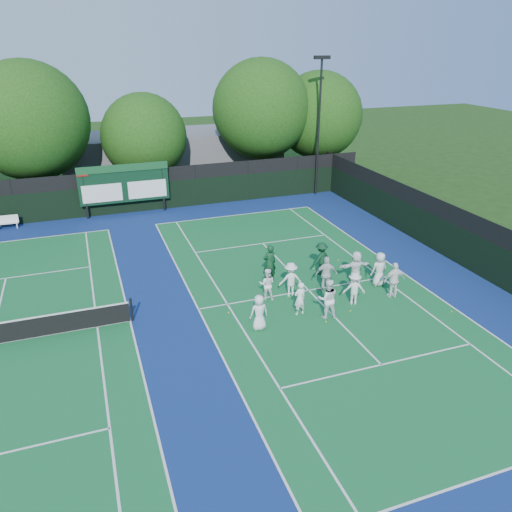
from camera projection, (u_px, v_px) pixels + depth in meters
name	position (u px, v px, depth m)	size (l,w,h in m)	color
ground	(318.00, 300.00, 23.36)	(120.00, 120.00, 0.00)	#18360E
court_apron	(187.00, 311.00, 22.38)	(34.00, 32.00, 0.01)	navy
near_court	(309.00, 290.00, 24.22)	(11.05, 23.85, 0.01)	#135D2C
back_fence	(139.00, 193.00, 34.77)	(34.00, 0.08, 3.00)	black
divider_fence_right	(464.00, 241.00, 26.45)	(0.08, 32.00, 3.00)	black
scoreboard	(124.00, 184.00, 33.77)	(6.00, 0.21, 3.55)	black
clubhouse	(174.00, 156.00, 42.65)	(18.00, 6.00, 4.00)	slate
light_pole_right	(319.00, 111.00, 36.69)	(1.20, 0.30, 10.12)	black
bench	(7.00, 222.00, 31.95)	(1.36, 0.39, 0.86)	white
tree_b	(32.00, 124.00, 34.08)	(8.06, 8.06, 10.10)	#311A0D
tree_c	(146.00, 138.00, 37.01)	(6.27, 6.27, 7.73)	#311A0D
tree_d	(263.00, 111.00, 39.25)	(7.68, 7.68, 9.98)	#311A0D
tree_e	(320.00, 117.00, 41.08)	(7.06, 7.06, 8.97)	#311A0D
tennis_ball_0	(326.00, 322.00, 21.49)	(0.07, 0.07, 0.07)	#B0C717
tennis_ball_1	(338.00, 260.00, 27.44)	(0.07, 0.07, 0.07)	#B0C717
tennis_ball_2	(452.00, 311.00, 22.30)	(0.07, 0.07, 0.07)	#B0C717
tennis_ball_3	(229.00, 313.00, 22.20)	(0.07, 0.07, 0.07)	#B0C717
tennis_ball_4	(314.00, 269.00, 26.43)	(0.07, 0.07, 0.07)	#B0C717
tennis_ball_5	(350.00, 311.00, 22.34)	(0.07, 0.07, 0.07)	#B0C717
player_front_0	(259.00, 312.00, 20.72)	(0.77, 0.50, 1.59)	white
player_front_1	(300.00, 298.00, 21.85)	(0.57, 0.37, 1.57)	white
player_front_2	(328.00, 299.00, 21.57)	(0.89, 0.69, 1.83)	white
player_front_3	(354.00, 288.00, 22.72)	(1.02, 0.58, 1.58)	silver
player_front_4	(394.00, 280.00, 23.30)	(1.03, 0.43, 1.76)	white
player_back_0	(267.00, 284.00, 23.15)	(0.75, 0.59, 1.55)	white
player_back_1	(291.00, 279.00, 23.42)	(1.10, 0.63, 1.70)	silver
player_back_2	(326.00, 274.00, 23.81)	(1.06, 0.44, 1.80)	silver
player_back_3	(356.00, 268.00, 24.56)	(1.62, 0.52, 1.75)	white
player_back_4	(379.00, 269.00, 24.41)	(0.85, 0.55, 1.74)	silver
coach_left	(270.00, 263.00, 24.87)	(0.70, 0.46, 1.92)	#0F391D
coach_right	(321.00, 258.00, 25.61)	(1.12, 0.64, 1.73)	#0E331D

